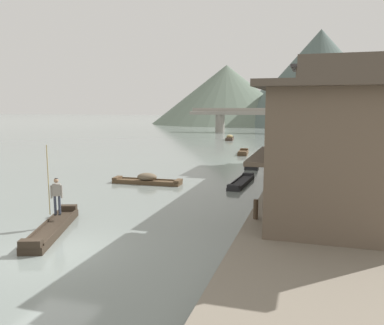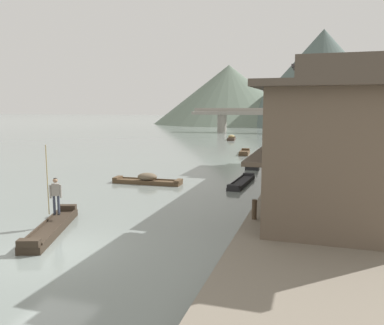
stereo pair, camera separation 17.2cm
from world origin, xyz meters
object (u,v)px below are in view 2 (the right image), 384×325
(boat_moored_third, at_px, (253,164))
(mooring_post_dock_mid, at_px, (280,167))
(boat_midriver_drifting, at_px, (231,138))
(mooring_post_dock_far, at_px, (290,149))
(boat_moored_second, at_px, (147,180))
(boatman_person, at_px, (55,192))
(house_waterfront_nearest, at_px, (336,147))
(boat_moored_nearest, at_px, (284,140))
(boat_foreground_poled, at_px, (51,228))
(boat_midriver_upstream, at_px, (244,153))
(mooring_post_dock_near, at_px, (254,209))
(house_waterfront_second, at_px, (328,135))
(boat_moored_far, at_px, (242,182))
(house_waterfront_narrow, at_px, (323,109))
(house_waterfront_tall, at_px, (330,128))
(stone_bridge, at_px, (268,116))

(boat_moored_third, height_order, mooring_post_dock_mid, mooring_post_dock_mid)
(boat_midriver_drifting, xyz_separation_m, mooring_post_dock_far, (10.09, -20.40, 0.75))
(boat_moored_second, bearing_deg, boatman_person, -89.35)
(house_waterfront_nearest, bearing_deg, boat_moored_nearest, 96.60)
(boat_midriver_drifting, bearing_deg, boat_foreground_poled, -87.47)
(boat_midriver_upstream, bearing_deg, boat_moored_nearest, 80.34)
(boatman_person, bearing_deg, mooring_post_dock_near, 10.84)
(boat_moored_second, xyz_separation_m, mooring_post_dock_near, (8.42, -8.38, 0.77))
(boat_midriver_drifting, relative_size, house_waterfront_second, 0.63)
(boat_foreground_poled, distance_m, house_waterfront_second, 15.02)
(boat_midriver_upstream, relative_size, mooring_post_dock_near, 4.42)
(boat_moored_far, height_order, house_waterfront_second, house_waterfront_second)
(boat_foreground_poled, height_order, house_waterfront_narrow, house_waterfront_narrow)
(boat_moored_third, height_order, house_waterfront_narrow, house_waterfront_narrow)
(mooring_post_dock_near, distance_m, mooring_post_dock_far, 23.84)
(mooring_post_dock_mid, bearing_deg, house_waterfront_narrow, 73.84)
(house_waterfront_narrow, bearing_deg, boat_foreground_poled, -114.39)
(boat_midriver_upstream, bearing_deg, mooring_post_dock_far, -27.77)
(boat_midriver_upstream, distance_m, mooring_post_dock_far, 5.69)
(house_waterfront_nearest, xyz_separation_m, house_waterfront_narrow, (-0.17, 21.37, 1.31))
(boatman_person, distance_m, mooring_post_dock_near, 8.48)
(boatman_person, bearing_deg, boat_midriver_upstream, 83.21)
(boat_foreground_poled, bearing_deg, house_waterfront_tall, 56.52)
(boat_moored_second, relative_size, boat_midriver_upstream, 1.34)
(boat_midriver_upstream, height_order, mooring_post_dock_mid, mooring_post_dock_mid)
(boat_midriver_drifting, distance_m, house_waterfront_narrow, 26.46)
(boat_midriver_drifting, bearing_deg, boat_moored_third, -74.55)
(house_waterfront_tall, bearing_deg, boatman_person, -125.33)
(mooring_post_dock_near, distance_m, stone_bridge, 61.71)
(stone_bridge, bearing_deg, house_waterfront_narrow, -76.68)
(boat_moored_nearest, distance_m, house_waterfront_second, 36.91)
(house_waterfront_nearest, height_order, mooring_post_dock_near, house_waterfront_nearest)
(house_waterfront_tall, height_order, mooring_post_dock_far, house_waterfront_tall)
(house_waterfront_nearest, xyz_separation_m, mooring_post_dock_near, (-3.01, -0.25, -2.60))
(boat_moored_nearest, relative_size, mooring_post_dock_near, 5.03)
(boat_midriver_upstream, bearing_deg, boat_midriver_drifting, 106.04)
(mooring_post_dock_mid, bearing_deg, stone_bridge, 97.56)
(mooring_post_dock_near, bearing_deg, boat_moored_far, 102.99)
(house_waterfront_second, xyz_separation_m, house_waterfront_tall, (0.34, 7.33, -0.01))
(boat_moored_far, height_order, mooring_post_dock_far, mooring_post_dock_far)
(boatman_person, xyz_separation_m, boat_moored_nearest, (6.29, 45.37, -1.42))
(boat_moored_second, height_order, mooring_post_dock_far, mooring_post_dock_far)
(boat_midriver_upstream, height_order, stone_bridge, stone_bridge)
(mooring_post_dock_near, bearing_deg, boat_moored_second, 135.15)
(boat_midriver_upstream, relative_size, mooring_post_dock_far, 4.32)
(stone_bridge, bearing_deg, boat_moored_third, -84.99)
(house_waterfront_tall, bearing_deg, house_waterfront_narrow, 93.33)
(boat_moored_second, height_order, boat_midriver_upstream, boat_moored_second)
(boat_midriver_upstream, height_order, house_waterfront_narrow, house_waterfront_narrow)
(boat_foreground_poled, xyz_separation_m, mooring_post_dock_near, (8.03, 2.34, 0.84))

